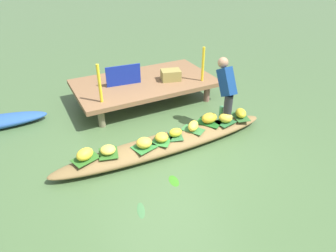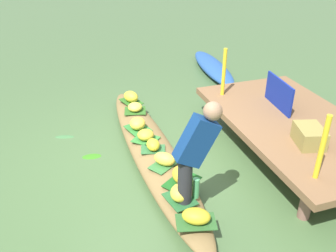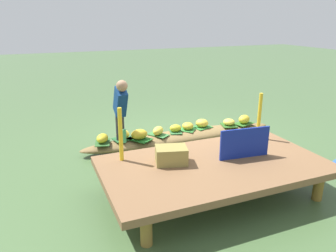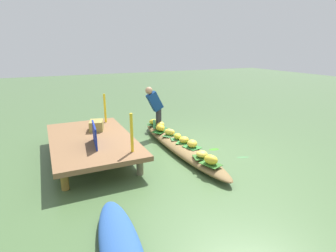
{
  "view_description": "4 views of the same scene",
  "coord_description": "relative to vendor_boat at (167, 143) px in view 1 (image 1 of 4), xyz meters",
  "views": [
    {
      "loc": [
        -2.07,
        -4.03,
        3.24
      ],
      "look_at": [
        0.09,
        0.14,
        0.39
      ],
      "focal_mm": 32.32,
      "sensor_mm": 36.0,
      "label": 1
    },
    {
      "loc": [
        4.32,
        -1.2,
        3.02
      ],
      "look_at": [
        -0.04,
        0.26,
        0.46
      ],
      "focal_mm": 39.42,
      "sensor_mm": 36.0,
      "label": 2
    },
    {
      "loc": [
        2.7,
        5.74,
        2.47
      ],
      "look_at": [
        0.47,
        0.34,
        0.52
      ],
      "focal_mm": 34.96,
      "sensor_mm": 36.0,
      "label": 3
    },
    {
      "loc": [
        -5.6,
        2.92,
        2.52
      ],
      "look_at": [
        0.34,
        0.16,
        0.57
      ],
      "focal_mm": 28.87,
      "sensor_mm": 36.0,
      "label": 4
    }
  ],
  "objects": [
    {
      "name": "canal_water",
      "position": [
        0.0,
        0.0,
        -0.12
      ],
      "size": [
        40.0,
        40.0,
        0.0
      ],
      "primitive_type": "plane",
      "color": "#456338",
      "rests_on": "ground"
    },
    {
      "name": "dock_platform",
      "position": [
        0.46,
        2.04,
        0.3
      ],
      "size": [
        3.2,
        1.8,
        0.49
      ],
      "color": "brown",
      "rests_on": "ground"
    },
    {
      "name": "vendor_boat",
      "position": [
        0.0,
        0.0,
        0.0
      ],
      "size": [
        4.2,
        0.62,
        0.24
      ],
      "primitive_type": "ellipsoid",
      "rotation": [
        0.0,
        0.0,
        -0.0
      ],
      "color": "olive",
      "rests_on": "ground"
    },
    {
      "name": "leaf_mat_0",
      "position": [
        1.26,
        -0.03,
        0.13
      ],
      "size": [
        0.41,
        0.35,
        0.01
      ],
      "primitive_type": "cube",
      "rotation": [
        0.0,
        0.0,
        0.2
      ],
      "color": "#245D2E",
      "rests_on": "vendor_boat"
    },
    {
      "name": "banana_bunch_0",
      "position": [
        1.26,
        -0.03,
        0.22
      ],
      "size": [
        0.34,
        0.32,
        0.18
      ],
      "primitive_type": "ellipsoid",
      "rotation": [
        0.0,
        0.0,
        2.61
      ],
      "color": "yellow",
      "rests_on": "vendor_boat"
    },
    {
      "name": "leaf_mat_1",
      "position": [
        -0.48,
        -0.08,
        0.13
      ],
      "size": [
        0.44,
        0.39,
        0.01
      ],
      "primitive_type": "cube",
      "rotation": [
        0.0,
        0.0,
        0.27
      ],
      "color": "#2E7530",
      "rests_on": "vendor_boat"
    },
    {
      "name": "banana_bunch_1",
      "position": [
        -0.48,
        -0.08,
        0.21
      ],
      "size": [
        0.33,
        0.31,
        0.18
      ],
      "primitive_type": "ellipsoid",
      "rotation": [
        0.0,
        0.0,
        2.83
      ],
      "color": "yellow",
      "rests_on": "vendor_boat"
    },
    {
      "name": "leaf_mat_2",
      "position": [
        -0.13,
        -0.05,
        0.13
      ],
      "size": [
        0.46,
        0.46,
        0.01
      ],
      "primitive_type": "cube",
      "rotation": [
        0.0,
        0.0,
        0.81
      ],
      "color": "#337D34",
      "rests_on": "vendor_boat"
    },
    {
      "name": "banana_bunch_2",
      "position": [
        -0.13,
        -0.05,
        0.2
      ],
      "size": [
        0.33,
        0.33,
        0.15
      ],
      "primitive_type": "ellipsoid",
      "rotation": [
        0.0,
        0.0,
        0.99
      ],
      "color": "gold",
      "rests_on": "vendor_boat"
    },
    {
      "name": "leaf_mat_3",
      "position": [
        0.55,
        0.01,
        0.13
      ],
      "size": [
        0.42,
        0.47,
        0.01
      ],
      "primitive_type": "cube",
      "rotation": [
        0.0,
        0.0,
        2.14
      ],
      "color": "#346F35",
      "rests_on": "vendor_boat"
    },
    {
      "name": "banana_bunch_3",
      "position": [
        0.55,
        0.01,
        0.21
      ],
      "size": [
        0.34,
        0.33,
        0.17
      ],
      "primitive_type": "ellipsoid",
      "rotation": [
        0.0,
        0.0,
        3.9
      ],
      "color": "yellow",
      "rests_on": "vendor_boat"
    },
    {
      "name": "leaf_mat_4",
      "position": [
        0.97,
        0.1,
        0.13
      ],
      "size": [
        0.5,
        0.54,
        0.01
      ],
      "primitive_type": "cube",
      "rotation": [
        0.0,
        0.0,
        2.17
      ],
      "color": "#19571C",
      "rests_on": "vendor_boat"
    },
    {
      "name": "banana_bunch_4",
      "position": [
        0.97,
        0.1,
        0.22
      ],
      "size": [
        0.33,
        0.24,
        0.19
      ],
      "primitive_type": "ellipsoid",
      "rotation": [
        0.0,
        0.0,
        3.17
      ],
      "color": "gold",
      "rests_on": "vendor_boat"
    },
    {
      "name": "leaf_mat_5",
      "position": [
        -1.46,
        0.05,
        0.13
      ],
      "size": [
        0.48,
        0.39,
        0.01
      ],
      "primitive_type": "cube",
      "rotation": [
        0.0,
        0.0,
        0.31
      ],
      "color": "#2D6521",
      "rests_on": "vendor_boat"
    },
    {
      "name": "banana_bunch_5",
      "position": [
        -1.46,
        0.05,
        0.22
      ],
      "size": [
        0.36,
        0.31,
        0.19
      ],
      "primitive_type": "ellipsoid",
      "rotation": [
        0.0,
        0.0,
        3.57
      ],
      "color": "yellow",
      "rests_on": "vendor_boat"
    },
    {
      "name": "leaf_mat_6",
      "position": [
        0.16,
        -0.03,
        0.13
      ],
      "size": [
        0.32,
        0.39,
        0.01
      ],
      "primitive_type": "cube",
      "rotation": [
        0.0,
        0.0,
        1.28
      ],
      "color": "#2F6635",
      "rests_on": "vendor_boat"
    },
    {
      "name": "banana_bunch_6",
      "position": [
        0.16,
        -0.03,
        0.2
      ],
      "size": [
        0.25,
        0.2,
        0.15
      ],
      "primitive_type": "ellipsoid",
      "rotation": [
        0.0,
        0.0,
        3.07
      ],
      "color": "yellow",
      "rests_on": "vendor_boat"
    },
    {
      "name": "leaf_mat_7",
      "position": [
        -1.08,
        0.02,
        0.13
      ],
      "size": [
        0.39,
        0.41,
        0.01
      ],
      "primitive_type": "cube",
      "rotation": [
        0.0,
        0.0,
        1.32
      ],
      "color": "#2D5F20",
      "rests_on": "vendor_boat"
    },
    {
      "name": "banana_bunch_7",
      "position": [
        -1.08,
        0.02,
        0.2
      ],
      "size": [
        0.3,
        0.29,
        0.14
      ],
      "primitive_type": "ellipsoid",
      "rotation": [
        0.0,
        0.0,
        2.88
      ],
      "color": "#F8D24B",
      "rests_on": "vendor_boat"
    },
    {
      "name": "leaf_mat_8",
      "position": [
        1.66,
        0.0,
        0.13
      ],
      "size": [
        0.36,
        0.48,
        0.01
      ],
      "primitive_type": "cube",
      "rotation": [
        0.0,
        0.0,
        1.32
      ],
      "color": "#2D5D29",
      "rests_on": "vendor_boat"
    },
    {
      "name": "banana_bunch_8",
      "position": [
        1.66,
        0.0,
        0.21
      ],
      "size": [
        0.32,
        0.36,
        0.16
      ],
      "primitive_type": "ellipsoid",
      "rotation": [
        0.0,
        0.0,
        1.08
      ],
      "color": "gold",
      "rests_on": "vendor_boat"
    },
    {
      "name": "vendor_person",
      "position": [
        1.31,
        0.11,
        0.81
      ],
      "size": [
        0.2,
        0.51,
        1.2
      ],
      "color": "#28282D",
      "rests_on": "vendor_boat"
    },
    {
      "name": "water_bottle",
      "position": [
        1.28,
        0.15,
        0.25
      ],
      "size": [
        0.08,
        0.08,
        0.26
      ],
      "primitive_type": "cylinder",
      "color": "#4DA765",
      "rests_on": "vendor_boat"
    },
    {
      "name": "market_banner",
      "position": [
        -0.04,
        2.04,
        0.59
      ],
      "size": [
        0.78,
        0.11,
        0.45
      ],
      "primitive_type": "cube",
      "rotation": [
        0.0,
        0.0,
        -0.1
      ],
      "color": "navy",
      "rests_on": "dock_platform"
    },
    {
      "name": "railing_post_west",
      "position": [
        -0.74,
        1.44,
        0.76
      ],
      "size": [
        0.06,
        0.06,
        0.79
      ],
      "primitive_type": "cylinder",
      "color": "yellow",
      "rests_on": "dock_platform"
    },
    {
      "name": "railing_post_east",
      "position": [
        1.66,
        1.44,
        0.76
      ],
      "size": [
        0.06,
        0.06,
        0.79
      ],
      "primitive_type": "cylinder",
      "color": "yellow",
      "rests_on": "dock_platform"
    },
    {
      "name": "produce_crate",
      "position": [
        1.03,
        1.81,
        0.49
      ],
      "size": [
        0.51,
        0.43,
        0.24
      ],
      "primitive_type": "cube",
      "rotation": [
        0.0,
        0.0,
        -0.27
      ],
      "color": "olive",
      "rests_on": "dock_platform"
    },
    {
      "name": "drifting_plant_0",
      "position": [
        -1.01,
        -1.16,
        -0.12
      ],
      "size": [
        0.19,
        0.32,
        0.01
      ],
      "primitive_type": "ellipsoid",
      "rotation": [
        0.0,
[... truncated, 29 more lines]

